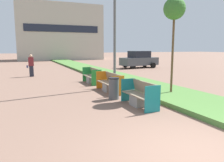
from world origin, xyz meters
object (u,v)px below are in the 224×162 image
object	(u,v)px
pedestrian_walking	(31,65)
bench_orange_frame	(110,84)
street_lamp_post	(115,9)
parked_car_distant	(139,60)
bench_green_frame	(92,77)
bench_teal_frame	(140,97)
litter_bin	(114,88)
sapling_tree_near	(174,10)

from	to	relation	value
pedestrian_walking	bench_orange_frame	bearing A→B (deg)	-66.68
street_lamp_post	parked_car_distant	size ratio (longest dim) A/B	1.74
bench_orange_frame	bench_green_frame	distance (m)	2.92
bench_teal_frame	street_lamp_post	distance (m)	5.44
bench_orange_frame	parked_car_distant	xyz separation A→B (m)	(8.08, 10.98, 0.54)
litter_bin	pedestrian_walking	xyz separation A→B (m)	(-2.88, 9.35, 0.40)
bench_teal_frame	sapling_tree_near	size ratio (longest dim) A/B	0.43
bench_teal_frame	pedestrian_walking	size ratio (longest dim) A/B	1.10
parked_car_distant	street_lamp_post	bearing A→B (deg)	-134.38
bench_green_frame	bench_teal_frame	bearing A→B (deg)	-90.01
litter_bin	parked_car_distant	xyz separation A→B (m)	(8.54, 12.56, 0.44)
sapling_tree_near	pedestrian_walking	world-z (taller)	sapling_tree_near
bench_orange_frame	bench_green_frame	size ratio (longest dim) A/B	1.13
bench_teal_frame	sapling_tree_near	distance (m)	4.28
bench_green_frame	street_lamp_post	size ratio (longest dim) A/B	0.25
litter_bin	parked_car_distant	distance (m)	15.20
street_lamp_post	litter_bin	bearing A→B (deg)	-114.50
litter_bin	street_lamp_post	world-z (taller)	street_lamp_post
bench_teal_frame	bench_orange_frame	distance (m)	3.00
bench_green_frame	litter_bin	world-z (taller)	litter_bin
bench_teal_frame	parked_car_distant	distance (m)	16.16
bench_green_frame	street_lamp_post	bearing A→B (deg)	-73.95
pedestrian_walking	bench_teal_frame	bearing A→B (deg)	-72.75
litter_bin	street_lamp_post	distance (m)	4.56
bench_orange_frame	litter_bin	world-z (taller)	litter_bin
street_lamp_post	parked_car_distant	xyz separation A→B (m)	(7.46, 10.20, -3.30)
litter_bin	bench_orange_frame	bearing A→B (deg)	73.54
sapling_tree_near	parked_car_distant	distance (m)	14.52
pedestrian_walking	parked_car_distant	bearing A→B (deg)	15.71
bench_orange_frame	pedestrian_walking	size ratio (longest dim) A/B	1.28
bench_orange_frame	bench_green_frame	xyz separation A→B (m)	(-0.00, 2.92, -0.01)
bench_teal_frame	bench_orange_frame	bearing A→B (deg)	89.93
bench_green_frame	street_lamp_post	world-z (taller)	street_lamp_post
bench_orange_frame	litter_bin	xyz separation A→B (m)	(-0.47, -1.58, 0.10)
litter_bin	sapling_tree_near	xyz separation A→B (m)	(2.73, -0.42, 3.37)
bench_green_frame	bench_orange_frame	bearing A→B (deg)	-89.94
bench_teal_frame	sapling_tree_near	world-z (taller)	sapling_tree_near
pedestrian_walking	litter_bin	bearing A→B (deg)	-72.86
bench_green_frame	sapling_tree_near	xyz separation A→B (m)	(2.27, -4.92, 3.48)
bench_orange_frame	parked_car_distant	world-z (taller)	parked_car_distant
sapling_tree_near	parked_car_distant	world-z (taller)	sapling_tree_near
bench_green_frame	litter_bin	xyz separation A→B (m)	(-0.46, -4.50, 0.11)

